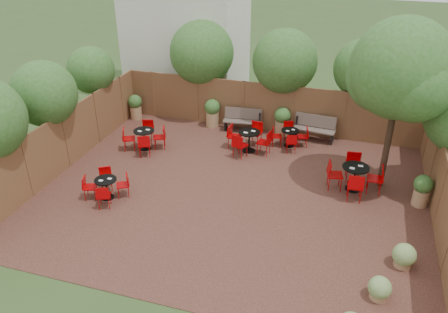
% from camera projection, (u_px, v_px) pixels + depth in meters
% --- Properties ---
extents(ground, '(80.00, 80.00, 0.00)m').
position_uv_depth(ground, '(233.00, 193.00, 14.46)').
color(ground, '#354F23').
rests_on(ground, ground).
extents(courtyard_paving, '(12.00, 10.00, 0.02)m').
position_uv_depth(courtyard_paving, '(233.00, 193.00, 14.45)').
color(courtyard_paving, '#3E2119').
rests_on(courtyard_paving, ground).
extents(fence_back, '(12.00, 0.08, 2.00)m').
position_uv_depth(fence_back, '(267.00, 107.00, 18.19)').
color(fence_back, brown).
rests_on(fence_back, ground).
extents(fence_left, '(0.08, 10.00, 2.00)m').
position_uv_depth(fence_left, '(65.00, 141.00, 15.53)').
color(fence_left, brown).
rests_on(fence_left, ground).
extents(fence_right, '(0.08, 10.00, 2.00)m').
position_uv_depth(fence_right, '(442.00, 197.00, 12.44)').
color(fence_right, brown).
rests_on(fence_right, ground).
extents(neighbour_building, '(5.00, 4.00, 8.00)m').
position_uv_depth(neighbour_building, '(187.00, 11.00, 20.45)').
color(neighbour_building, silver).
rests_on(neighbour_building, ground).
extents(overhang_foliage, '(15.86, 10.77, 2.66)m').
position_uv_depth(overhang_foliage, '(231.00, 80.00, 15.88)').
color(overhang_foliage, '#2D5C1E').
rests_on(overhang_foliage, ground).
extents(courtyard_tree, '(3.04, 2.99, 5.43)m').
position_uv_depth(courtyard_tree, '(401.00, 74.00, 13.05)').
color(courtyard_tree, black).
rests_on(courtyard_tree, courtyard_paving).
extents(park_bench_left, '(1.56, 0.66, 0.94)m').
position_uv_depth(park_bench_left, '(242.00, 120.00, 18.35)').
color(park_bench_left, brown).
rests_on(park_bench_left, courtyard_paving).
extents(park_bench_right, '(1.64, 0.67, 0.99)m').
position_uv_depth(park_bench_right, '(315.00, 128.00, 17.59)').
color(park_bench_right, brown).
rests_on(park_bench_right, courtyard_paving).
extents(bistro_tables, '(9.34, 6.65, 0.96)m').
position_uv_depth(bistro_tables, '(239.00, 154.00, 15.81)').
color(bistro_tables, black).
rests_on(bistro_tables, courtyard_paving).
extents(planters, '(11.87, 4.29, 1.17)m').
position_uv_depth(planters, '(246.00, 125.00, 17.62)').
color(planters, '#A17850').
rests_on(planters, courtyard_paving).
extents(low_shrubs, '(1.72, 3.22, 0.64)m').
position_uv_depth(low_shrubs, '(381.00, 287.00, 10.40)').
color(low_shrubs, '#A17850').
rests_on(low_shrubs, courtyard_paving).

